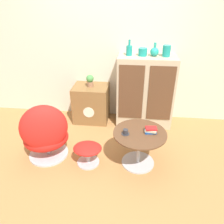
# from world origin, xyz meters

# --- Properties ---
(ground_plane) EXTENTS (12.00, 12.00, 0.00)m
(ground_plane) POSITION_xyz_m (0.00, 0.00, 0.00)
(ground_plane) COLOR #A87542
(wall_back) EXTENTS (6.40, 0.06, 2.60)m
(wall_back) POSITION_xyz_m (0.00, 1.49, 1.30)
(wall_back) COLOR beige
(wall_back) RESTS_ON ground_plane
(sideboard) EXTENTS (0.90, 0.46, 1.16)m
(sideboard) POSITION_xyz_m (0.58, 1.24, 0.58)
(sideboard) COLOR tan
(sideboard) RESTS_ON ground_plane
(tv_console) EXTENTS (0.58, 0.48, 0.63)m
(tv_console) POSITION_xyz_m (-0.33, 1.23, 0.31)
(tv_console) COLOR brown
(tv_console) RESTS_ON ground_plane
(egg_chair) EXTENTS (0.76, 0.73, 0.83)m
(egg_chair) POSITION_xyz_m (-0.72, 0.15, 0.38)
(egg_chair) COLOR #B7B7BC
(egg_chair) RESTS_ON ground_plane
(ottoman) EXTENTS (0.37, 0.32, 0.29)m
(ottoman) POSITION_xyz_m (-0.16, 0.09, 0.21)
(ottoman) COLOR #B7B7BC
(ottoman) RESTS_ON ground_plane
(coffee_table) EXTENTS (0.67, 0.67, 0.49)m
(coffee_table) POSITION_xyz_m (0.50, 0.16, 0.32)
(coffee_table) COLOR #B7B7BC
(coffee_table) RESTS_ON ground_plane
(vase_leftmost) EXTENTS (0.09, 0.09, 0.23)m
(vase_leftmost) POSITION_xyz_m (0.30, 1.24, 1.24)
(vase_leftmost) COLOR teal
(vase_leftmost) RESTS_ON sideboard
(vase_inner_left) EXTENTS (0.13, 0.13, 0.11)m
(vase_inner_left) POSITION_xyz_m (0.50, 1.24, 1.22)
(vase_inner_left) COLOR teal
(vase_inner_left) RESTS_ON sideboard
(vase_inner_right) EXTENTS (0.13, 0.13, 0.20)m
(vase_inner_right) POSITION_xyz_m (0.67, 1.24, 1.23)
(vase_inner_right) COLOR teal
(vase_inner_right) RESTS_ON sideboard
(vase_rightmost) EXTENTS (0.12, 0.12, 0.16)m
(vase_rightmost) POSITION_xyz_m (0.85, 1.24, 1.24)
(vase_rightmost) COLOR teal
(vase_rightmost) RESTS_ON sideboard
(potted_plant) EXTENTS (0.12, 0.12, 0.20)m
(potted_plant) POSITION_xyz_m (-0.33, 1.23, 0.73)
(potted_plant) COLOR #996B4C
(potted_plant) RESTS_ON tv_console
(teacup) EXTENTS (0.10, 0.10, 0.06)m
(teacup) POSITION_xyz_m (0.32, 0.11, 0.51)
(teacup) COLOR #2D2D33
(teacup) RESTS_ON coffee_table
(book_stack) EXTENTS (0.16, 0.11, 0.07)m
(book_stack) POSITION_xyz_m (0.63, 0.18, 0.52)
(book_stack) COLOR #1E478C
(book_stack) RESTS_ON coffee_table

